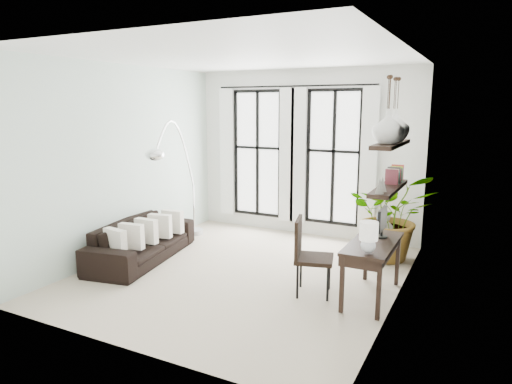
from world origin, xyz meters
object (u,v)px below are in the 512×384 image
Objects in this scene: desk at (372,247)px; desk_chair at (307,251)px; buddha at (382,238)px; plant at (392,215)px; sofa at (142,240)px; arc_lamp at (175,149)px.

desk is 1.26× the size of desk_chair.
plant is at bearing 11.32° from buddha.
plant is at bearing -72.96° from sofa.
desk_chair is at bearing -101.59° from sofa.
desk is 3.86m from arc_lamp.
arc_lamp reaches higher than buddha.
desk_chair is 2.03m from buddha.
arc_lamp is (0.10, 0.84, 1.45)m from sofa.
plant is at bearing 92.62° from desk.
sofa is 0.98× the size of arc_lamp.
sofa is 1.49× the size of plant.
arc_lamp is (-2.83, 0.92, 1.18)m from desk_chair.
desk is at bearing -2.63° from desk_chair.
buddha is at bearing 16.43° from arc_lamp.
plant is 1.78m from desk.
desk is 1.57× the size of buddha.
desk_chair is at bearing -17.96° from arc_lamp.
plant is (3.66, 1.88, 0.42)m from sofa.
sofa is at bearing -96.91° from arc_lamp.
buddha is at bearing -168.68° from plant.
sofa is at bearing -152.35° from buddha.
sofa is 1.68m from arc_lamp.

